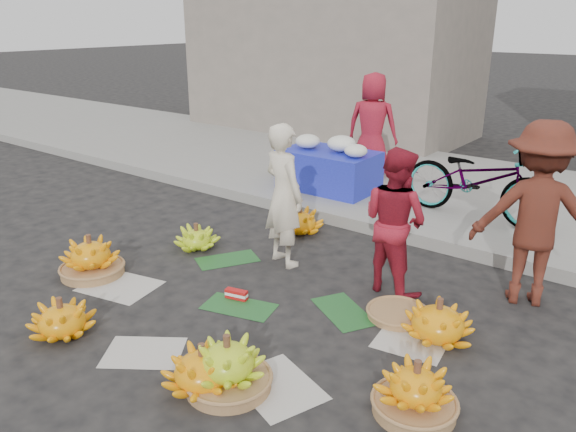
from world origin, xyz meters
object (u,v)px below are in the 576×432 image
Objects in this scene: vendor_cream at (284,195)px; flower_table at (329,167)px; banana_bunch_0 at (91,258)px; bicycle at (478,180)px; banana_bunch_4 at (415,391)px.

vendor_cream is 1.11× the size of flower_table.
bicycle is (2.58, 3.71, 0.43)m from banana_bunch_0.
vendor_cream reaches higher than banana_bunch_4.
vendor_cream is 2.42m from flower_table.
banana_bunch_0 is at bearing -97.73° from flower_table.
vendor_cream is 2.59m from bicycle.
bicycle is at bearing 0.74° from flower_table.
banana_bunch_4 is at bearing -162.45° from bicycle.
vendor_cream is 0.80× the size of bicycle.
banana_bunch_4 is at bearing 0.66° from banana_bunch_0.
bicycle reaches higher than banana_bunch_0.
bicycle is (2.13, 0.05, 0.17)m from flower_table.
banana_bunch_4 is 0.41× the size of vendor_cream.
flower_table is at bearing 130.38° from banana_bunch_4.
bicycle reaches higher than banana_bunch_4.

